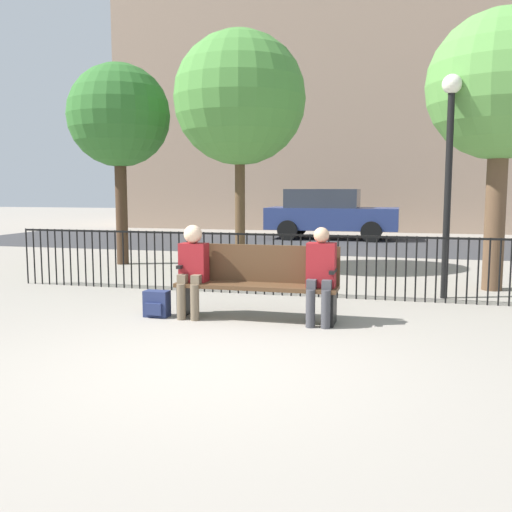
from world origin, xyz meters
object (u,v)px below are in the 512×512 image
tree_1 (119,117)px  tree_2 (240,99)px  backpack (157,304)px  lamp_post (449,150)px  parked_car_0 (329,213)px  tree_0 (501,88)px  seated_person_1 (321,271)px  park_bench (258,279)px  seated_person_0 (192,265)px

tree_1 → tree_2: 2.73m
backpack → tree_1: (-2.87, 4.59, 2.97)m
lamp_post → backpack: bearing=-148.4°
tree_1 → parked_car_0: (3.55, 7.39, -2.29)m
tree_0 → seated_person_1: bearing=-127.5°
tree_1 → tree_2: (2.71, -0.19, 0.24)m
tree_1 → lamp_post: (6.50, -2.35, -0.95)m
park_bench → tree_2: (-1.43, 4.16, 2.87)m
backpack → lamp_post: size_ratio=0.10×
park_bench → lamp_post: size_ratio=0.62×
tree_0 → tree_2: bearing=164.9°
lamp_post → tree_0: bearing=49.4°
seated_person_1 → tree_0: size_ratio=0.27×
seated_person_0 → tree_0: bearing=37.6°
seated_person_0 → tree_0: 5.61m
lamp_post → park_bench: bearing=-139.8°
seated_person_0 → lamp_post: 4.11m
seated_person_1 → parked_car_0: (-1.40, 11.87, 0.19)m
tree_0 → parked_car_0: 9.86m
lamp_post → parked_car_0: 10.27m
seated_person_0 → tree_0: size_ratio=0.27×
parked_car_0 → backpack: bearing=-93.2°
seated_person_1 → tree_2: 5.55m
tree_1 → backpack: bearing=-58.0°
backpack → tree_1: bearing=122.0°
backpack → tree_2: size_ratio=0.07×
seated_person_1 → tree_1: 7.12m
seated_person_0 → backpack: size_ratio=3.50×
park_bench → seated_person_0: size_ratio=1.73×
seated_person_0 → lamp_post: (3.18, 2.13, 1.52)m
seated_person_1 → backpack: bearing=-177.1°
seated_person_1 → backpack: 2.13m
park_bench → tree_1: tree_1 is taller
seated_person_1 → tree_0: (2.35, 3.06, 2.53)m
park_bench → backpack: park_bench is taller
park_bench → seated_person_0: bearing=-170.8°
seated_person_0 → tree_2: (-0.61, 4.29, 2.70)m
tree_0 → backpack: bearing=-144.5°
tree_0 → park_bench: bearing=-137.2°
seated_person_1 → tree_1: bearing=137.8°
backpack → tree_1: size_ratio=0.08×
tree_2 → seated_person_0: bearing=-81.9°
tree_1 → tree_0: bearing=-11.1°
seated_person_0 → parked_car_0: size_ratio=0.28×
tree_2 → lamp_post: bearing=-29.7°
backpack → parked_car_0: 12.01m
park_bench → parked_car_0: (-0.59, 11.74, 0.34)m
seated_person_0 → tree_1: 6.10m
park_bench → tree_2: size_ratio=0.43×
seated_person_0 → tree_0: (3.97, 3.06, 2.51)m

